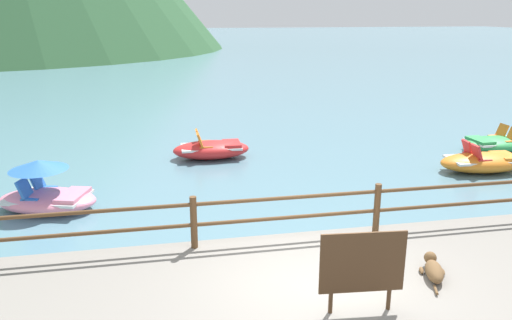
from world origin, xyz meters
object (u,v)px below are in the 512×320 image
at_px(dog_resting, 433,269).
at_px(pedal_boat_4, 496,143).
at_px(pedal_boat_1, 212,149).
at_px(pedal_boat_3, 483,162).
at_px(pedal_boat_0, 46,193).
at_px(sign_board, 362,264).

bearing_deg(dog_resting, pedal_boat_4, 48.89).
xyz_separation_m(pedal_boat_1, pedal_boat_3, (7.44, -2.85, -0.00)).
relative_size(pedal_boat_0, pedal_boat_3, 1.01).
bearing_deg(dog_resting, sign_board, -155.75).
bearing_deg(dog_resting, pedal_boat_1, 106.37).
height_order(dog_resting, pedal_boat_1, pedal_boat_1).
height_order(dog_resting, pedal_boat_0, pedal_boat_0).
bearing_deg(pedal_boat_0, sign_board, -48.08).
bearing_deg(pedal_boat_4, dog_resting, -131.11).
bearing_deg(sign_board, pedal_boat_1, 96.35).
xyz_separation_m(sign_board, dog_resting, (1.50, 0.68, -0.61)).
distance_m(pedal_boat_3, pedal_boat_4, 2.64).
bearing_deg(pedal_boat_4, pedal_boat_0, -169.18).
bearing_deg(sign_board, pedal_boat_3, 45.30).
xyz_separation_m(dog_resting, pedal_boat_4, (6.72, 7.70, -0.27)).
height_order(pedal_boat_0, pedal_boat_1, pedal_boat_0).
bearing_deg(pedal_boat_4, sign_board, -134.46).
height_order(sign_board, pedal_boat_3, sign_board).
height_order(sign_board, pedal_boat_0, sign_board).
xyz_separation_m(dog_resting, pedal_boat_3, (4.90, 5.79, -0.24)).
relative_size(pedal_boat_1, pedal_boat_3, 0.94).
bearing_deg(sign_board, dog_resting, 24.25).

